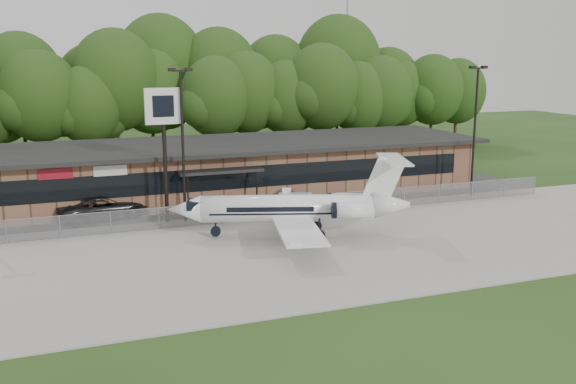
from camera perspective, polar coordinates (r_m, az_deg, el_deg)
name	(u,v)px	position (r m, az deg, el deg)	size (l,w,h in m)	color
ground	(365,297)	(30.48, 6.82, -9.22)	(160.00, 160.00, 0.00)	#274117
apron	(301,248)	(37.34, 1.16, -5.04)	(64.00, 18.00, 0.08)	#9E9B93
parking_lot	(244,206)	(47.84, -3.96, -1.24)	(50.00, 9.00, 0.06)	#383835
terminal	(227,168)	(51.59, -5.43, 2.14)	(41.00, 11.65, 4.30)	#8A6045
fence	(263,210)	(43.49, -2.27, -1.57)	(46.00, 0.04, 1.52)	gray
treeline	(180,90)	(68.51, -9.56, 8.96)	(72.00, 12.00, 15.00)	#213D13
radio_mast	(347,43)	(81.20, 5.24, 13.07)	(0.20, 0.20, 25.00)	gray
light_pole_mid	(182,134)	(42.74, -9.36, 5.13)	(1.55, 0.30, 10.23)	black
light_pole_right	(475,121)	(52.31, 16.29, 6.06)	(1.55, 0.30, 10.23)	black
business_jet	(296,209)	(39.23, 0.72, -1.53)	(14.78, 13.24, 5.03)	white
suv	(103,207)	(45.57, -16.13, -1.33)	(2.78, 6.04, 1.68)	#29292B
pole_sign	(163,121)	(42.72, -11.01, 6.25)	(2.35, 0.33, 8.96)	black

